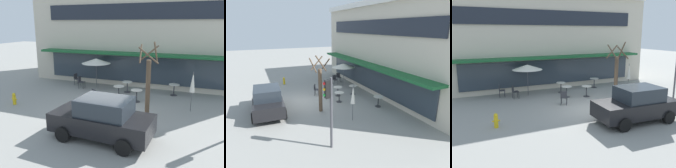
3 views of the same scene
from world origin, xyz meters
TOP-DOWN VIEW (x-y plane):
  - ground_plane at (0.00, 0.00)m, footprint 80.00×80.00m
  - building_facade at (0.00, 9.97)m, footprint 17.45×9.10m
  - cafe_table_near_wall at (1.11, 2.68)m, footprint 0.70×0.70m
  - cafe_table_streetside at (-0.05, 4.46)m, footprint 0.70×0.70m
  - cafe_table_by_tree at (3.06, 4.85)m, footprint 0.70×0.70m
  - cafe_table_mid_patio at (-0.20, 3.14)m, footprint 0.70×0.70m
  - patio_umbrella_green_folded at (4.28, 2.17)m, footprint 0.28×0.28m
  - patio_umbrella_cream_folded at (-2.50, 4.68)m, footprint 2.10×2.10m
  - cafe_chair_0 at (-3.56, 4.26)m, footprint 0.42×0.42m
  - cafe_chair_1 at (-1.13, 1.55)m, footprint 0.55×0.55m
  - cafe_chair_2 at (-4.33, 5.00)m, footprint 0.45×0.45m
  - parked_sedan at (1.06, -2.40)m, footprint 4.27×2.15m
  - street_tree at (2.18, 0.85)m, footprint 1.14×1.16m
  - fire_hydrant at (-5.49, -0.37)m, footprint 0.36×0.20m

SIDE VIEW (x-z plane):
  - ground_plane at x=0.00m, z-range 0.00..0.00m
  - fire_hydrant at x=-5.49m, z-range 0.00..0.71m
  - cafe_table_near_wall at x=1.11m, z-range 0.14..0.90m
  - cafe_table_streetside at x=-0.05m, z-range 0.14..0.90m
  - cafe_table_by_tree at x=3.06m, z-range 0.14..0.90m
  - cafe_table_mid_patio at x=-0.20m, z-range 0.14..0.90m
  - cafe_chair_0 at x=-3.56m, z-range 0.08..0.97m
  - cafe_chair_1 at x=-1.13m, z-range 0.08..0.97m
  - cafe_chair_2 at x=-4.33m, z-range 0.08..0.97m
  - parked_sedan at x=1.06m, z-range 0.00..1.76m
  - patio_umbrella_green_folded at x=4.28m, z-range 0.53..2.73m
  - street_tree at x=2.18m, z-range -0.19..3.64m
  - patio_umbrella_cream_folded at x=-2.50m, z-range 0.92..3.12m
  - building_facade at x=0.00m, z-range 0.00..7.58m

